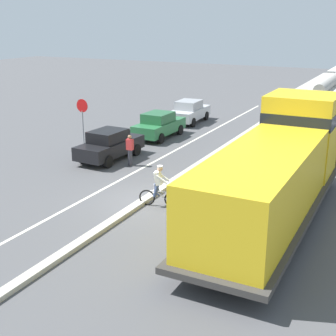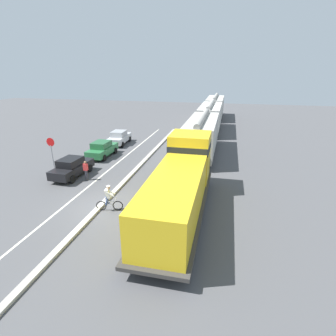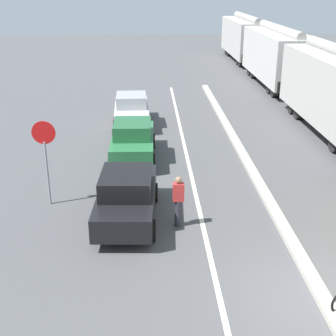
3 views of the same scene
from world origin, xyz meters
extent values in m
plane|color=#4C4C4F|center=(0.00, 0.00, 0.00)|extent=(120.00, 120.00, 0.00)
cube|color=#B2AD9E|center=(0.00, 6.00, 0.08)|extent=(0.36, 36.00, 0.16)
cube|color=silver|center=(-2.40, 6.00, 0.00)|extent=(0.14, 36.00, 0.01)
cube|color=black|center=(5.18, 18.17, 0.95)|extent=(2.61, 0.10, 0.70)
cylinder|color=black|center=(5.18, 16.69, 0.45)|extent=(2.46, 0.90, 0.90)
cylinder|color=black|center=(5.18, 15.59, 0.45)|extent=(2.46, 0.90, 0.90)
cube|color=beige|center=(5.18, 24.52, 2.15)|extent=(2.90, 10.40, 3.10)
cylinder|color=#A09E97|center=(5.18, 24.52, 3.88)|extent=(0.60, 9.88, 0.60)
cube|color=black|center=(5.18, 29.77, 0.95)|extent=(2.61, 0.10, 0.70)
cube|color=black|center=(5.18, 19.27, 0.95)|extent=(2.61, 0.10, 0.70)
cylinder|color=black|center=(5.18, 28.29, 0.45)|extent=(2.46, 0.90, 0.90)
cylinder|color=black|center=(5.18, 27.19, 0.45)|extent=(2.46, 0.90, 0.90)
cylinder|color=black|center=(5.18, 21.84, 0.45)|extent=(2.46, 0.90, 0.90)
cylinder|color=black|center=(5.18, 20.74, 0.45)|extent=(2.46, 0.90, 0.90)
cube|color=#B2AFA7|center=(5.18, 36.12, 2.15)|extent=(2.90, 10.40, 3.10)
cylinder|color=gray|center=(5.18, 36.12, 3.88)|extent=(0.60, 9.88, 0.60)
cube|color=black|center=(5.18, 41.37, 0.95)|extent=(2.61, 0.10, 0.70)
cube|color=black|center=(5.18, 30.87, 0.95)|extent=(2.61, 0.10, 0.70)
cylinder|color=black|center=(5.18, 39.89, 0.45)|extent=(2.46, 0.90, 0.90)
cylinder|color=black|center=(5.18, 38.79, 0.45)|extent=(2.46, 0.90, 0.90)
cylinder|color=black|center=(5.18, 33.44, 0.45)|extent=(2.46, 0.90, 0.90)
cylinder|color=black|center=(5.18, 32.34, 0.45)|extent=(2.46, 0.90, 0.90)
cube|color=black|center=(-4.72, 4.38, 0.67)|extent=(1.89, 4.27, 0.70)
cube|color=black|center=(-4.73, 4.23, 1.32)|extent=(1.59, 1.97, 0.60)
cube|color=#1E232D|center=(-4.68, 5.23, 1.27)|extent=(1.43, 0.18, 0.51)
cylinder|color=black|center=(-5.47, 5.72, 0.32)|extent=(0.25, 0.65, 0.64)
cylinder|color=black|center=(-3.86, 5.65, 0.32)|extent=(0.25, 0.65, 0.64)
cylinder|color=black|center=(-5.59, 3.12, 0.32)|extent=(0.25, 0.65, 0.64)
cylinder|color=black|center=(-3.98, 3.05, 0.32)|extent=(0.25, 0.65, 0.64)
cube|color=#286B3D|center=(-4.69, 9.89, 0.67)|extent=(1.76, 4.23, 0.70)
cube|color=#225B34|center=(-4.69, 9.74, 1.32)|extent=(1.53, 1.92, 0.60)
cube|color=#1E232D|center=(-4.67, 10.74, 1.27)|extent=(1.43, 0.14, 0.51)
cylinder|color=black|center=(-5.47, 11.21, 0.32)|extent=(0.23, 0.64, 0.64)
cylinder|color=black|center=(-3.86, 11.18, 0.32)|extent=(0.23, 0.64, 0.64)
cylinder|color=black|center=(-5.51, 8.61, 0.32)|extent=(0.23, 0.64, 0.64)
cylinder|color=black|center=(-3.90, 8.58, 0.32)|extent=(0.23, 0.64, 0.64)
cube|color=#B7BABF|center=(-4.89, 14.93, 0.67)|extent=(1.85, 4.26, 0.70)
cube|color=#9C9EA2|center=(-4.89, 14.78, 1.32)|extent=(1.57, 1.95, 0.60)
cube|color=#1E232D|center=(-4.92, 15.78, 1.27)|extent=(1.43, 0.17, 0.51)
cylinder|color=black|center=(-5.75, 16.20, 0.32)|extent=(0.24, 0.65, 0.64)
cylinder|color=black|center=(-4.13, 16.26, 0.32)|extent=(0.24, 0.65, 0.64)
cylinder|color=black|center=(-5.65, 13.60, 0.32)|extent=(0.24, 0.65, 0.64)
cylinder|color=black|center=(-4.04, 13.66, 0.32)|extent=(0.24, 0.65, 0.64)
cylinder|color=gray|center=(-7.36, 5.58, 1.10)|extent=(0.07, 0.07, 2.20)
cylinder|color=red|center=(-7.36, 5.60, 2.50)|extent=(0.76, 0.03, 0.76)
cylinder|color=white|center=(-7.36, 5.61, 2.50)|extent=(0.48, 0.02, 0.48)
cylinder|color=#33333D|center=(-3.16, 3.88, 0.42)|extent=(0.22, 0.22, 0.85)
cube|color=red|center=(-3.16, 3.88, 1.13)|extent=(0.34, 0.22, 0.56)
sphere|color=#9E7051|center=(-3.16, 3.88, 1.52)|extent=(0.20, 0.20, 0.20)
camera|label=1|loc=(9.04, -15.69, 7.17)|focal=50.00mm
camera|label=2|loc=(7.69, -13.86, 8.43)|focal=28.00mm
camera|label=3|loc=(-4.01, -8.77, 6.96)|focal=50.00mm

